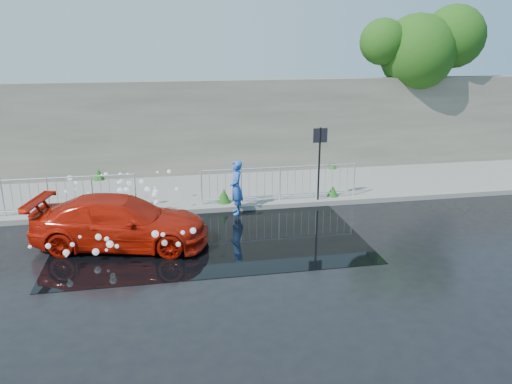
# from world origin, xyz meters

# --- Properties ---
(ground) EXTENTS (90.00, 90.00, 0.00)m
(ground) POSITION_xyz_m (0.00, 0.00, 0.00)
(ground) COLOR black
(ground) RESTS_ON ground
(pavement) EXTENTS (30.00, 4.00, 0.15)m
(pavement) POSITION_xyz_m (0.00, 5.00, 0.07)
(pavement) COLOR slate
(pavement) RESTS_ON ground
(curb) EXTENTS (30.00, 0.25, 0.16)m
(curb) POSITION_xyz_m (0.00, 3.00, 0.08)
(curb) COLOR slate
(curb) RESTS_ON ground
(retaining_wall) EXTENTS (30.00, 0.60, 3.50)m
(retaining_wall) POSITION_xyz_m (0.00, 7.20, 1.90)
(retaining_wall) COLOR #5B584C
(retaining_wall) RESTS_ON pavement
(puddle) EXTENTS (8.00, 5.00, 0.01)m
(puddle) POSITION_xyz_m (0.50, 1.00, 0.01)
(puddle) COLOR black
(puddle) RESTS_ON ground
(sign_post) EXTENTS (0.45, 0.06, 2.50)m
(sign_post) POSITION_xyz_m (4.20, 3.10, 1.72)
(sign_post) COLOR black
(sign_post) RESTS_ON ground
(tree) EXTENTS (5.14, 2.99, 6.44)m
(tree) POSITION_xyz_m (9.80, 7.41, 4.81)
(tree) COLOR #332114
(tree) RESTS_ON ground
(railing_left) EXTENTS (5.05, 0.05, 1.10)m
(railing_left) POSITION_xyz_m (-4.00, 3.35, 0.74)
(railing_left) COLOR silver
(railing_left) RESTS_ON pavement
(railing_right) EXTENTS (5.05, 0.05, 1.10)m
(railing_right) POSITION_xyz_m (3.00, 3.35, 0.74)
(railing_right) COLOR silver
(railing_right) RESTS_ON pavement
(weeds) EXTENTS (12.17, 3.93, 0.46)m
(weeds) POSITION_xyz_m (-0.19, 4.48, 0.34)
(weeds) COLOR #195316
(weeds) RESTS_ON pavement
(water_spray) EXTENTS (3.65, 5.41, 1.03)m
(water_spray) POSITION_xyz_m (-1.73, 1.64, 0.70)
(water_spray) COLOR white
(water_spray) RESTS_ON ground
(red_car) EXTENTS (4.74, 2.73, 1.29)m
(red_car) POSITION_xyz_m (-1.77, 0.82, 0.65)
(red_car) COLOR #AD1506
(red_car) RESTS_ON ground
(person) EXTENTS (0.41, 0.61, 1.65)m
(person) POSITION_xyz_m (1.50, 2.71, 0.82)
(person) COLOR blue
(person) RESTS_ON ground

